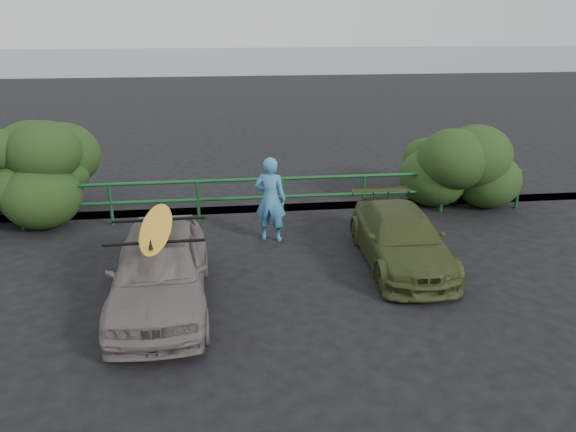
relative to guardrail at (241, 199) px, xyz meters
name	(u,v)px	position (x,y,z in m)	size (l,w,h in m)	color
ground	(256,328)	(0.00, -5.00, -0.52)	(80.00, 80.00, 0.00)	black
ocean	(219,59)	(0.00, 55.00, -0.52)	(200.00, 200.00, 0.00)	slate
guardrail	(241,199)	(0.00, 0.00, 0.00)	(14.00, 0.08, 1.04)	#154C24
shrub_left	(31,177)	(-4.80, 0.40, 0.62)	(3.20, 2.40, 2.28)	#233D16
shrub_right	(436,168)	(5.00, 0.50, 0.48)	(3.20, 2.40, 1.99)	#233D16
sedan	(160,269)	(-1.52, -4.07, 0.15)	(1.57, 3.91, 1.33)	slate
olive_vehicle	(401,238)	(3.00, -2.89, 0.02)	(1.50, 3.70, 1.07)	#39441E
man	(270,199)	(0.59, -1.33, 0.41)	(0.68, 0.44, 1.85)	teal
roof_rack	(157,231)	(-1.52, -4.07, 0.84)	(1.55, 1.09, 0.05)	black
surfboard	(156,227)	(-1.52, -4.07, 0.90)	(0.50, 2.40, 0.07)	gold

